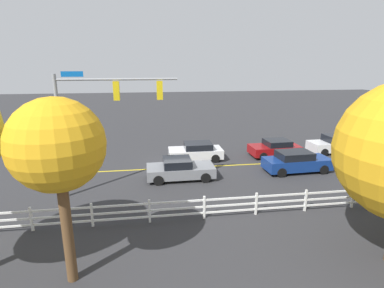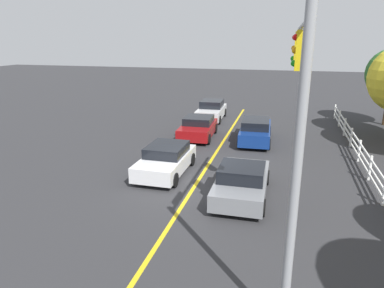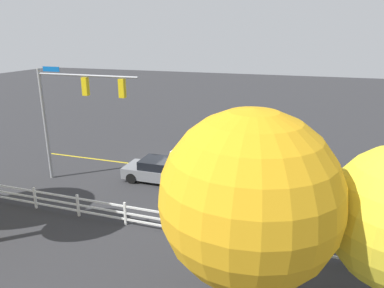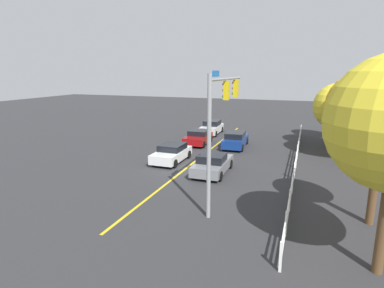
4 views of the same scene
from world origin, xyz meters
name	(u,v)px [view 2 (image 2 of 4)]	position (x,y,z in m)	size (l,w,h in m)	color
ground_plane	(193,189)	(0.00, 0.00, 0.00)	(120.00, 120.00, 0.00)	#2D2D30
lane_center_stripe	(212,159)	(-4.00, 0.00, 0.00)	(28.00, 0.16, 0.01)	gold
signal_assembly	(298,98)	(4.76, 3.80, 4.80)	(6.41, 0.38, 6.87)	gray
car_0	(198,127)	(-7.91, -1.73, 0.66)	(4.02, 2.15, 1.34)	maroon
car_1	(255,131)	(-7.89, 1.90, 0.71)	(4.58, 2.03, 1.45)	navy
car_2	(242,181)	(0.21, 2.08, 0.65)	(4.34, 2.06, 1.37)	slate
car_3	(211,110)	(-13.31, -1.99, 0.72)	(4.25, 2.00, 1.49)	silver
car_4	(166,160)	(-1.45, -1.69, 0.68)	(4.12, 2.00, 1.36)	silver
white_rail_fence	(370,167)	(-3.00, 7.42, 0.60)	(26.10, 0.10, 1.15)	white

